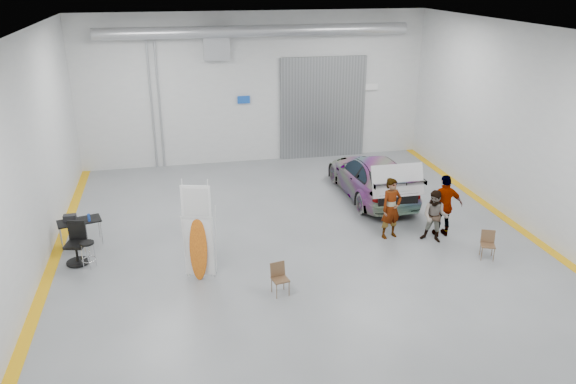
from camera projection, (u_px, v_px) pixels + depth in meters
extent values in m
plane|color=slate|center=(301.00, 245.00, 16.29)|extent=(16.00, 16.00, 0.00)
cube|color=silver|center=(26.00, 163.00, 13.83)|extent=(0.02, 16.00, 6.00)
cube|color=silver|center=(532.00, 131.00, 16.55)|extent=(0.02, 16.00, 6.00)
cube|color=silver|center=(255.00, 89.00, 22.46)|extent=(14.00, 0.02, 6.00)
cube|color=silver|center=(432.00, 306.00, 7.91)|extent=(14.00, 0.02, 6.00)
cube|color=silver|center=(303.00, 31.00, 14.08)|extent=(14.00, 16.00, 0.02)
cube|color=gray|center=(323.00, 108.00, 23.26)|extent=(3.60, 0.12, 4.20)
cube|color=#9A9CA3|center=(216.00, 44.00, 21.44)|extent=(1.00, 0.50, 1.20)
cylinder|color=#9A9CA3|center=(257.00, 31.00, 21.07)|extent=(11.90, 0.44, 0.44)
cube|color=#164BB4|center=(244.00, 100.00, 22.44)|extent=(0.50, 0.04, 0.30)
cube|color=white|center=(370.00, 87.00, 23.36)|extent=(0.70, 0.04, 0.25)
cylinder|color=#9A9CA3|center=(160.00, 106.00, 21.84)|extent=(0.08, 0.08, 5.00)
cylinder|color=#9A9CA3|center=(152.00, 106.00, 21.78)|extent=(0.08, 0.08, 5.00)
cube|color=#D8990C|center=(51.00, 269.00, 14.96)|extent=(0.30, 16.00, 0.01)
cube|color=#D8990C|center=(513.00, 224.00, 17.62)|extent=(0.30, 16.00, 0.01)
imported|color=silver|center=(372.00, 177.00, 19.56)|extent=(2.10, 4.99, 1.44)
imported|color=olive|center=(391.00, 208.00, 16.43)|extent=(0.76, 0.60, 1.85)
imported|color=teal|center=(435.00, 216.00, 16.22)|extent=(0.97, 0.93, 1.58)
imported|color=olive|center=(444.00, 206.00, 16.52)|extent=(1.13, 0.52, 1.92)
cube|color=white|center=(201.00, 246.00, 14.22)|extent=(0.75, 0.23, 1.63)
ellipsoid|color=orange|center=(201.00, 249.00, 14.17)|extent=(0.49, 0.33, 1.72)
cube|color=white|center=(198.00, 202.00, 13.76)|extent=(0.72, 0.22, 0.86)
cylinder|color=white|center=(187.00, 231.00, 14.00)|extent=(0.02, 0.02, 2.72)
cylinder|color=white|center=(212.00, 229.00, 14.12)|extent=(0.02, 0.02, 2.72)
cube|color=brown|center=(280.00, 280.00, 13.65)|extent=(0.44, 0.43, 0.04)
cube|color=brown|center=(279.00, 269.00, 13.73)|extent=(0.39, 0.15, 0.36)
cube|color=brown|center=(488.00, 245.00, 15.37)|extent=(0.48, 0.47, 0.04)
cube|color=brown|center=(486.00, 236.00, 15.45)|extent=(0.37, 0.21, 0.35)
cylinder|color=black|center=(87.00, 243.00, 14.78)|extent=(0.36, 0.36, 0.05)
torus|color=silver|center=(89.00, 259.00, 14.96)|extent=(0.38, 0.38, 0.02)
cylinder|color=#9A9CA3|center=(60.00, 238.00, 15.87)|extent=(0.03, 0.03, 0.71)
cylinder|color=#9A9CA3|center=(100.00, 235.00, 16.08)|extent=(0.03, 0.03, 0.71)
cylinder|color=#9A9CA3|center=(62.00, 231.00, 16.32)|extent=(0.03, 0.03, 0.71)
cylinder|color=#9A9CA3|center=(101.00, 228.00, 16.53)|extent=(0.03, 0.03, 0.71)
cube|color=black|center=(79.00, 221.00, 16.06)|extent=(1.29, 0.87, 0.04)
cylinder|color=#1B40A7|center=(89.00, 218.00, 15.98)|extent=(0.08, 0.08, 0.22)
cube|color=black|center=(70.00, 218.00, 16.02)|extent=(0.35, 0.22, 0.18)
cylinder|color=black|center=(78.00, 262.00, 15.23)|extent=(0.61, 0.61, 0.04)
cylinder|color=black|center=(77.00, 253.00, 15.13)|extent=(0.07, 0.07, 0.53)
cube|color=black|center=(75.00, 245.00, 15.03)|extent=(0.61, 0.61, 0.08)
cube|color=black|center=(75.00, 230.00, 15.13)|extent=(0.48, 0.17, 0.55)
cube|color=silver|center=(398.00, 178.00, 17.26)|extent=(1.68, 1.02, 0.04)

